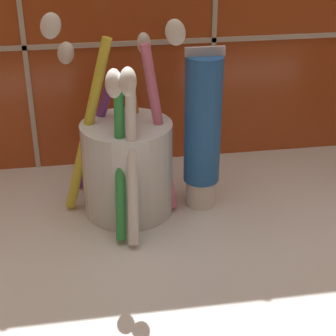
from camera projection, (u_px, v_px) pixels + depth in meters
sink_counter at (232, 249)px, 49.62cm from camera, size 77.18×35.35×2.00cm
toothbrush_cup at (126, 161)px, 51.46cm from camera, size 12.37×15.80×18.78cm
toothpaste_tube at (203, 130)px, 51.34cm from camera, size 3.55×3.38×15.45cm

